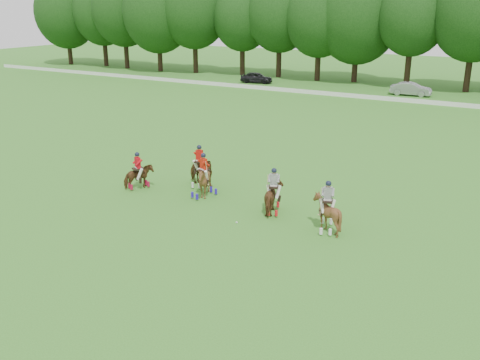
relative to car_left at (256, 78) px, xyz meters
The scene contains 11 objects.
ground 45.93m from the car_left, 67.72° to the right, with size 180.00×180.00×0.00m, color #337020.
tree_line 20.00m from the car_left, 17.42° to the left, with size 117.98×14.32×14.75m.
boundary_rail 17.99m from the car_left, 14.49° to the right, with size 120.00×0.10×0.44m, color white.
car_left is the anchor object (origin of this frame).
car_mid 19.16m from the car_left, ahead, with size 1.52×4.35×1.43m, color #98989D.
polo_red_a 40.97m from the car_left, 70.98° to the right, with size 1.39×1.74×2.08m.
polo_red_b 40.00m from the car_left, 66.42° to the right, with size 1.91×1.73×2.35m.
polo_red_c 41.77m from the car_left, 65.68° to the right, with size 1.81×1.92×2.40m.
polo_stripe_a 43.80m from the car_left, 60.82° to the right, with size 1.48×2.04×2.28m.
polo_stripe_b 45.98m from the car_left, 57.99° to the right, with size 1.76×1.86×2.36m.
polo_ball 45.18m from the car_left, 63.06° to the right, with size 0.09×0.09×0.09m, color white.
Camera 1 is at (14.58, -17.59, 9.80)m, focal length 40.00 mm.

